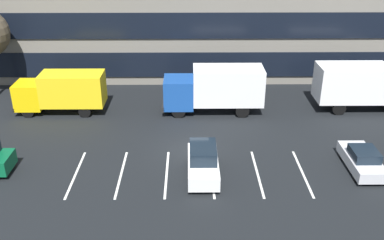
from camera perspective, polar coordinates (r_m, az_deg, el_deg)
The scene contains 7 objects.
ground_plane at distance 29.59m, azimuth -0.37°, elevation -3.92°, with size 120.00×120.00×0.00m, color black.
lot_markings at distance 26.99m, azimuth -0.35°, elevation -7.02°, with size 14.14×5.40×0.01m.
box_truck_yellow_all at distance 36.02m, azimuth -16.69°, elevation 3.69°, with size 7.10×2.35×3.29m.
box_truck_blue at distance 34.57m, azimuth 3.06°, elevation 4.26°, with size 7.98×2.64×3.70m.
box_truck_white at distance 37.67m, azimuth 21.59°, elevation 4.30°, with size 8.05×2.67×3.73m.
suv_white at distance 26.33m, azimuth 1.45°, elevation -5.55°, with size 1.81×4.27×1.93m.
sedan_silver at distance 29.01m, azimuth 21.38°, elevation -4.86°, with size 1.76×4.20×1.50m.
Camera 1 is at (-0.05, -25.88, 14.34)m, focal length 40.70 mm.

